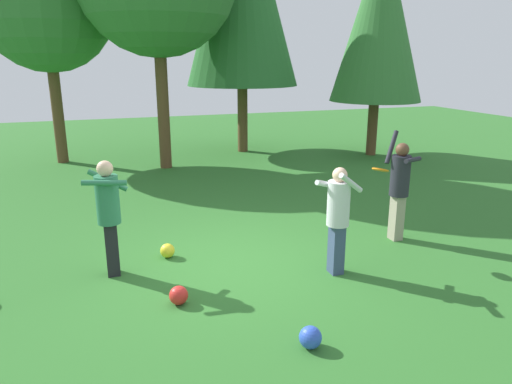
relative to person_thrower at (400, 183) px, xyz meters
name	(u,v)px	position (x,y,z in m)	size (l,w,h in m)	color
ground_plane	(232,264)	(-3.13, -0.08, -1.07)	(40.00, 40.00, 0.00)	#2D6B28
person_thrower	(400,183)	(0.00, 0.00, 0.00)	(0.68, 0.67, 1.97)	gray
person_catcher	(338,212)	(-1.70, -0.90, -0.08)	(0.70, 0.67, 1.67)	#38476B
person_bystander	(108,208)	(-4.95, 0.15, -0.01)	(0.66, 0.56, 1.78)	black
frisbee	(380,170)	(-0.72, -0.45, 0.39)	(0.37, 0.37, 0.11)	orange
ball_blue	(310,337)	(-2.91, -2.56, -0.94)	(0.26, 0.26, 0.26)	blue
ball_red	(179,295)	(-4.16, -1.08, -0.94)	(0.26, 0.26, 0.26)	red
ball_yellow	(167,251)	(-4.07, 0.52, -0.95)	(0.24, 0.24, 0.24)	yellow
tree_far_right	(380,17)	(3.82, 6.94, 3.35)	(2.96, 2.96, 7.07)	brown
tree_left	(45,5)	(-6.06, 9.04, 3.59)	(3.87, 3.87, 6.61)	brown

